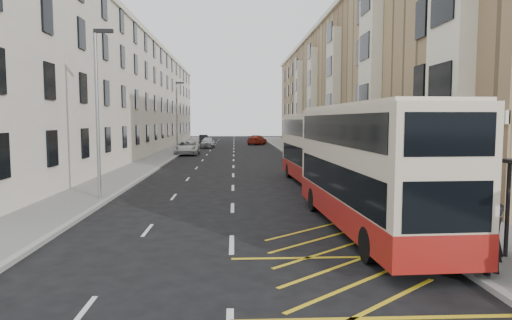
{
  "coord_description": "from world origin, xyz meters",
  "views": [
    {
      "loc": [
        0.1,
        -10.05,
        3.91
      ],
      "look_at": [
        0.93,
        7.49,
        2.36
      ],
      "focal_mm": 32.0,
      "sensor_mm": 36.0,
      "label": 1
    }
  ],
  "objects": [
    {
      "name": "ground",
      "position": [
        0.0,
        0.0,
        0.0
      ],
      "size": [
        200.0,
        200.0,
        0.0
      ],
      "primitive_type": "plane",
      "color": "black",
      "rests_on": "ground"
    },
    {
      "name": "pavement_right",
      "position": [
        8.0,
        30.0,
        0.07
      ],
      "size": [
        4.0,
        120.0,
        0.15
      ],
      "primitive_type": "cube",
      "color": "slate",
      "rests_on": "ground"
    },
    {
      "name": "pavement_left",
      "position": [
        -7.5,
        30.0,
        0.07
      ],
      "size": [
        3.0,
        120.0,
        0.15
      ],
      "primitive_type": "cube",
      "color": "slate",
      "rests_on": "ground"
    },
    {
      "name": "kerb_right",
      "position": [
        6.0,
        30.0,
        0.07
      ],
      "size": [
        0.25,
        120.0,
        0.15
      ],
      "primitive_type": "cube",
      "color": "gray",
      "rests_on": "ground"
    },
    {
      "name": "kerb_left",
      "position": [
        -6.0,
        30.0,
        0.07
      ],
      "size": [
        0.25,
        120.0,
        0.15
      ],
      "primitive_type": "cube",
      "color": "gray",
      "rests_on": "ground"
    },
    {
      "name": "road_markings",
      "position": [
        0.0,
        45.0,
        0.01
      ],
      "size": [
        10.0,
        110.0,
        0.01
      ],
      "primitive_type": null,
      "color": "silver",
      "rests_on": "ground"
    },
    {
      "name": "terrace_right",
      "position": [
        14.88,
        45.38,
        7.52
      ],
      "size": [
        10.75,
        79.0,
        15.25
      ],
      "color": "tan",
      "rests_on": "ground"
    },
    {
      "name": "terrace_left",
      "position": [
        -13.43,
        45.5,
        6.52
      ],
      "size": [
        9.18,
        79.0,
        13.25
      ],
      "color": "silver",
      "rests_on": "ground"
    },
    {
      "name": "guard_railing",
      "position": [
        6.25,
        5.75,
        0.86
      ],
      "size": [
        0.06,
        6.56,
        1.01
      ],
      "color": "#B2141B",
      "rests_on": "pavement_right"
    },
    {
      "name": "street_lamp_near",
      "position": [
        -6.35,
        12.0,
        4.64
      ],
      "size": [
        0.93,
        0.18,
        8.0
      ],
      "color": "gray",
      "rests_on": "pavement_left"
    },
    {
      "name": "street_lamp_far",
      "position": [
        -6.35,
        42.0,
        4.64
      ],
      "size": [
        0.93,
        0.18,
        8.0
      ],
      "color": "gray",
      "rests_on": "pavement_left"
    },
    {
      "name": "double_decker_front",
      "position": [
        4.75,
        5.56,
        2.26
      ],
      "size": [
        2.98,
        11.22,
        4.44
      ],
      "rotation": [
        0.0,
        0.0,
        0.04
      ],
      "color": "beige",
      "rests_on": "ground"
    },
    {
      "name": "double_decker_rear",
      "position": [
        5.0,
        17.05,
        2.17
      ],
      "size": [
        2.91,
        10.79,
        4.27
      ],
      "rotation": [
        0.0,
        0.0,
        0.04
      ],
      "color": "beige",
      "rests_on": "ground"
    },
    {
      "name": "pedestrian_near",
      "position": [
        6.35,
        0.48,
        1.04
      ],
      "size": [
        0.77,
        0.68,
        1.77
      ],
      "primitive_type": "imported",
      "rotation": [
        0.0,
        0.0,
        3.65
      ],
      "color": "black",
      "rests_on": "pavement_right"
    },
    {
      "name": "pedestrian_far",
      "position": [
        7.71,
        6.39,
        0.99
      ],
      "size": [
        1.07,
        0.74,
        1.69
      ],
      "primitive_type": "imported",
      "rotation": [
        0.0,
        0.0,
        2.77
      ],
      "color": "black",
      "rests_on": "pavement_right"
    },
    {
      "name": "white_van",
      "position": [
        -5.2,
        41.25,
        0.78
      ],
      "size": [
        2.66,
        5.63,
        1.56
      ],
      "primitive_type": "imported",
      "rotation": [
        0.0,
        0.0,
        0.01
      ],
      "color": "silver",
      "rests_on": "ground"
    },
    {
      "name": "car_silver",
      "position": [
        -3.67,
        53.92,
        0.75
      ],
      "size": [
        2.0,
        4.52,
        1.51
      ],
      "primitive_type": "imported",
      "rotation": [
        0.0,
        0.0,
        -0.05
      ],
      "color": "#B1B5B9",
      "rests_on": "ground"
    },
    {
      "name": "car_dark",
      "position": [
        -5.2,
        68.29,
        0.67
      ],
      "size": [
        1.95,
        4.23,
        1.34
      ],
      "primitive_type": "imported",
      "rotation": [
        0.0,
        0.0,
        0.13
      ],
      "color": "black",
      "rests_on": "ground"
    },
    {
      "name": "car_red",
      "position": [
        3.68,
        61.96,
        0.75
      ],
      "size": [
        3.7,
        5.57,
        1.5
      ],
      "primitive_type": "imported",
      "rotation": [
        0.0,
        0.0,
        2.8
      ],
      "color": "#AA2A19",
      "rests_on": "ground"
    }
  ]
}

